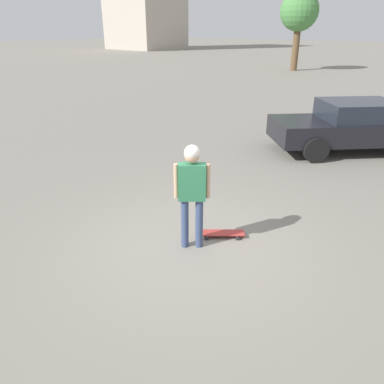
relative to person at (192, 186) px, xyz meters
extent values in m
plane|color=gray|center=(0.00, 0.00, -1.13)|extent=(220.00, 220.00, 0.00)
cylinder|color=#38476B|center=(0.08, -0.09, -0.68)|extent=(0.13, 0.13, 0.89)
cylinder|color=#38476B|center=(-0.08, 0.09, -0.68)|extent=(0.13, 0.13, 0.89)
cube|color=#2D724C|center=(0.00, 0.00, 0.06)|extent=(0.44, 0.46, 0.61)
cylinder|color=tan|center=(0.17, -0.19, 0.08)|extent=(0.07, 0.07, 0.58)
cylinder|color=tan|center=(-0.17, 0.19, 0.08)|extent=(0.07, 0.07, 0.58)
sphere|color=tan|center=(0.00, 0.00, 0.51)|extent=(0.24, 0.24, 0.24)
sphere|color=silver|center=(0.00, 0.00, 0.55)|extent=(0.25, 0.25, 0.25)
cube|color=#A5332D|center=(-0.59, 0.19, -1.06)|extent=(0.70, 0.76, 0.01)
cylinder|color=#262628|center=(-0.32, 0.07, -1.09)|extent=(0.07, 0.07, 0.07)
cylinder|color=#262628|center=(-0.51, -0.10, -1.09)|extent=(0.07, 0.07, 0.07)
cylinder|color=#262628|center=(-0.68, 0.49, -1.09)|extent=(0.07, 0.07, 0.07)
cylinder|color=#262628|center=(-0.87, 0.32, -1.09)|extent=(0.07, 0.07, 0.07)
cube|color=black|center=(-7.24, 0.05, -0.47)|extent=(4.69, 4.62, 0.62)
cube|color=#1E232D|center=(-7.33, 0.13, 0.10)|extent=(2.70, 2.69, 0.53)
cylinder|color=black|center=(-5.54, -0.28, -0.78)|extent=(0.64, 0.63, 0.70)
cylinder|color=black|center=(-6.85, -1.64, -0.78)|extent=(0.64, 0.63, 0.70)
cylinder|color=black|center=(-8.94, 0.38, -0.78)|extent=(0.64, 0.63, 0.70)
cylinder|color=brown|center=(-27.52, -12.16, 0.67)|extent=(0.57, 0.57, 3.59)
sphere|color=#478442|center=(-27.52, -12.16, 3.57)|extent=(3.16, 3.16, 3.16)
camera|label=1|loc=(4.17, 3.63, 2.32)|focal=35.00mm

